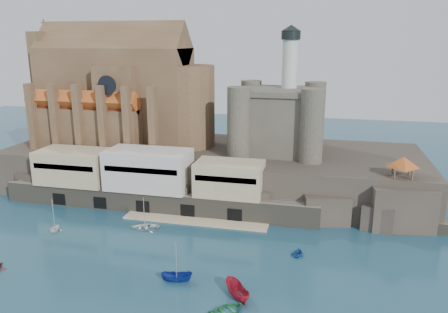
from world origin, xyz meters
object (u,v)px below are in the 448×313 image
boat_2 (177,281)px  church (123,96)px  castle_keep (279,117)px  pavilion (403,164)px

boat_2 → church: bearing=23.8°
church → castle_keep: bearing=-1.1°
church → castle_keep: size_ratio=1.60×
pavilion → boat_2: 48.93m
church → boat_2: 59.51m
church → boat_2: church is taller
church → pavilion: size_ratio=7.34×
boat_2 → castle_keep: bearing=-21.7°
church → pavilion: bearing=-13.5°
castle_keep → pavilion: castle_keep is taller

